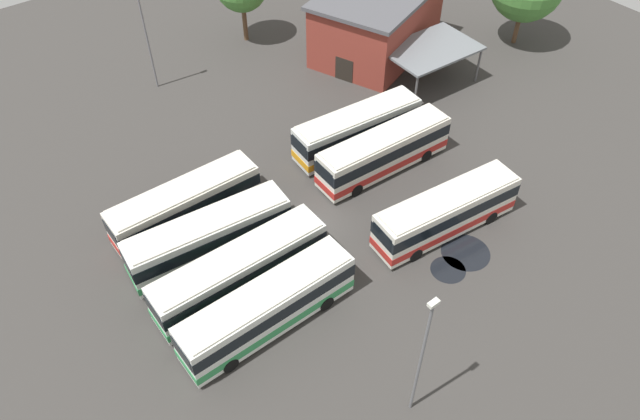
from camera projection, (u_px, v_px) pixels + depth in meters
name	position (u px, v px, depth m)	size (l,w,h in m)	color
ground_plane	(317.00, 225.00, 41.99)	(92.31, 92.31, 0.00)	#383533
bus_row0_slot0	(357.00, 129.00, 46.77)	(10.78, 3.46, 3.35)	silver
bus_row0_slot1	(384.00, 151.00, 44.87)	(11.09, 3.07, 3.35)	silver
bus_row0_slot3	(446.00, 212.00, 40.37)	(10.90, 3.75, 3.35)	silver
bus_row1_slot0	(186.00, 205.00, 40.85)	(10.58, 2.66, 3.35)	silver
bus_row1_slot1	(209.00, 237.00, 38.79)	(11.05, 3.63, 3.35)	silver
bus_row1_slot2	(240.00, 271.00, 36.82)	(11.50, 2.70, 3.35)	silver
bus_row1_slot3	(268.00, 307.00, 34.90)	(11.17, 2.58, 3.35)	silver
depot_building	(377.00, 22.00, 56.11)	(14.78, 12.34, 6.12)	maroon
maintenance_shelter	(431.00, 49.00, 52.32)	(8.30, 5.94, 3.44)	slate
lamp_post_mid_lot	(422.00, 356.00, 28.76)	(0.56, 0.28, 9.56)	slate
lamp_post_far_corner	(146.00, 35.00, 50.44)	(0.56, 0.28, 9.36)	slate
puddle_centre_drain	(448.00, 270.00, 39.14)	(2.32, 2.32, 0.01)	black
puddle_front_lane	(211.00, 184.00, 44.95)	(2.14, 2.14, 0.01)	black
puddle_back_corner	(466.00, 252.00, 40.18)	(3.29, 3.29, 0.01)	black
puddle_between_rows	(181.00, 191.00, 44.42)	(2.09, 2.09, 0.01)	black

